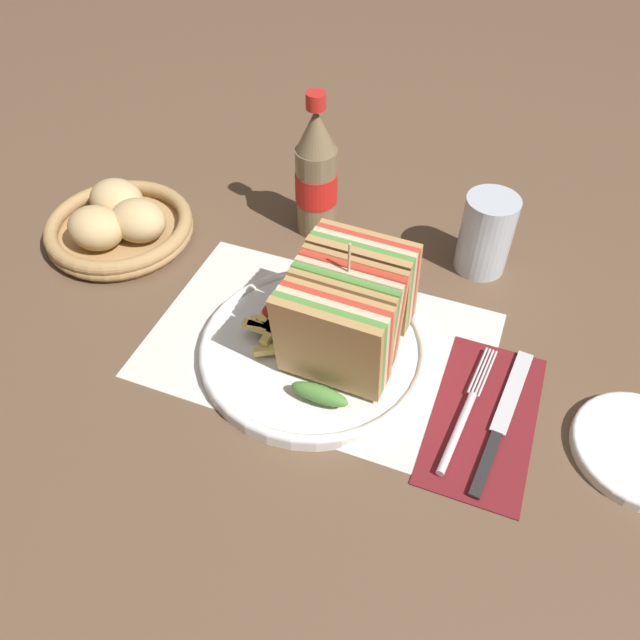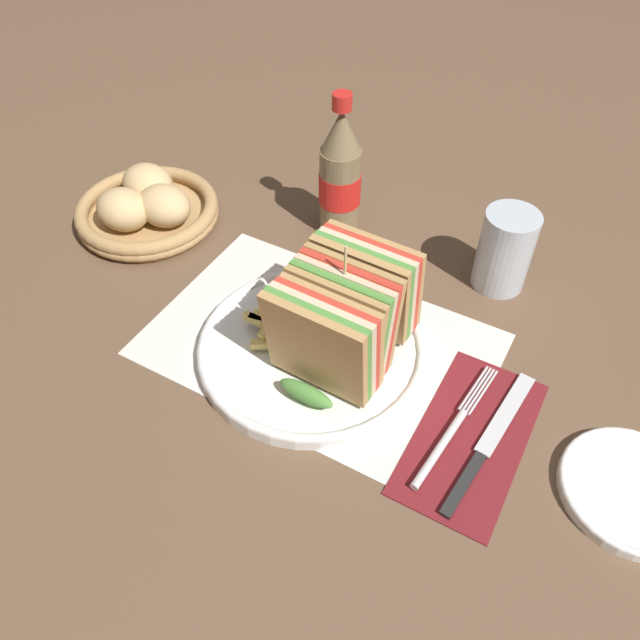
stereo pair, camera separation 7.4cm
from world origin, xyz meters
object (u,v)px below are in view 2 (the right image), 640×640
object	(u,v)px
glass_near	(504,255)
plate_main	(312,348)
coke_bottle_near	(340,176)
side_saucer	(632,490)
bread_basket	(147,208)
knife	(489,442)
fork	(448,435)
club_sandwich	(344,315)

from	to	relation	value
glass_near	plate_main	bearing A→B (deg)	-123.56
coke_bottle_near	side_saucer	bearing A→B (deg)	-27.13
plate_main	bread_basket	size ratio (longest dim) A/B	1.31
glass_near	side_saucer	size ratio (longest dim) A/B	0.77
coke_bottle_near	bread_basket	world-z (taller)	coke_bottle_near
knife	plate_main	bearing A→B (deg)	-179.08
fork	glass_near	size ratio (longest dim) A/B	1.69
club_sandwich	plate_main	bearing A→B (deg)	-168.33
club_sandwich	coke_bottle_near	size ratio (longest dim) A/B	0.88
side_saucer	coke_bottle_near	bearing A→B (deg)	152.87
knife	side_saucer	bearing A→B (deg)	12.02
club_sandwich	fork	distance (m)	0.17
plate_main	side_saucer	world-z (taller)	plate_main
bread_basket	fork	bearing A→B (deg)	-14.90
club_sandwich	knife	world-z (taller)	club_sandwich
fork	coke_bottle_near	world-z (taller)	coke_bottle_near
plate_main	knife	xyz separation A→B (m)	(0.23, -0.02, -0.00)
side_saucer	club_sandwich	bearing A→B (deg)	177.98
knife	bread_basket	world-z (taller)	bread_basket
knife	bread_basket	size ratio (longest dim) A/B	1.01
plate_main	side_saucer	xyz separation A→B (m)	(0.37, -0.00, -0.00)
club_sandwich	bread_basket	xyz separation A→B (m)	(-0.38, 0.10, -0.05)
fork	side_saucer	xyz separation A→B (m)	(0.18, 0.03, -0.00)
coke_bottle_near	glass_near	bearing A→B (deg)	0.30
glass_near	knife	bearing A→B (deg)	-73.55
club_sandwich	coke_bottle_near	xyz separation A→B (m)	(-0.12, 0.22, 0.01)
knife	coke_bottle_near	bearing A→B (deg)	147.36
glass_near	side_saucer	world-z (taller)	glass_near
plate_main	bread_basket	bearing A→B (deg)	162.77
plate_main	bread_basket	xyz separation A→B (m)	(-0.34, 0.11, 0.01)
coke_bottle_near	side_saucer	distance (m)	0.52
fork	glass_near	bearing A→B (deg)	103.10
plate_main	coke_bottle_near	distance (m)	0.26
knife	coke_bottle_near	size ratio (longest dim) A/B	1.00
club_sandwich	glass_near	world-z (taller)	club_sandwich
bread_basket	side_saucer	xyz separation A→B (m)	(0.71, -0.11, -0.02)
side_saucer	knife	bearing A→B (deg)	-173.81
coke_bottle_near	glass_near	xyz separation A→B (m)	(0.24, 0.00, -0.04)
plate_main	club_sandwich	distance (m)	0.08
fork	knife	bearing A→B (deg)	26.82
bread_basket	knife	bearing A→B (deg)	-12.41
knife	bread_basket	xyz separation A→B (m)	(-0.57, 0.13, 0.02)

